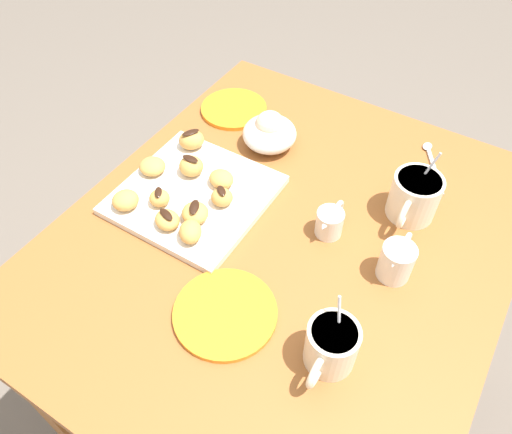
{
  "coord_description": "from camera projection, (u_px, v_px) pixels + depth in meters",
  "views": [
    {
      "loc": [
        0.54,
        0.27,
        1.47
      ],
      "look_at": [
        0.0,
        -0.06,
        0.75
      ],
      "focal_mm": 34.61,
      "sensor_mm": 36.0,
      "label": 1
    }
  ],
  "objects": [
    {
      "name": "saucer_orange_right",
      "position": [
        234.0,
        109.0,
        1.2
      ],
      "size": [
        0.16,
        0.16,
        0.01
      ],
      "primitive_type": "cylinder",
      "color": "orange",
      "rests_on": "dining_table"
    },
    {
      "name": "cream_pitcher_white",
      "position": [
        397.0,
        260.0,
        0.86
      ],
      "size": [
        0.1,
        0.06,
        0.07
      ],
      "color": "silver",
      "rests_on": "dining_table"
    },
    {
      "name": "coffee_mug_cream_right",
      "position": [
        331.0,
        346.0,
        0.75
      ],
      "size": [
        0.12,
        0.08,
        0.13
      ],
      "color": "silver",
      "rests_on": "dining_table"
    },
    {
      "name": "ice_cream_bowl",
      "position": [
        270.0,
        132.0,
        1.09
      ],
      "size": [
        0.12,
        0.12,
        0.09
      ],
      "color": "silver",
      "rests_on": "dining_table"
    },
    {
      "name": "chocolate_drizzle_9",
      "position": [
        166.0,
        214.0,
        0.92
      ],
      "size": [
        0.03,
        0.04,
        0.0
      ],
      "primitive_type": "ellipsoid",
      "rotation": [
        0.0,
        0.0,
        1.23
      ],
      "color": "black",
      "rests_on": "beignet_9"
    },
    {
      "name": "pastry_plate_square",
      "position": [
        194.0,
        195.0,
        1.01
      ],
      "size": [
        0.28,
        0.28,
        0.02
      ],
      "primitive_type": "cube",
      "color": "silver",
      "rests_on": "dining_table"
    },
    {
      "name": "beignet_6",
      "position": [
        152.0,
        166.0,
        1.03
      ],
      "size": [
        0.06,
        0.06,
        0.03
      ],
      "primitive_type": "ellipsoid",
      "rotation": [
        0.0,
        0.0,
        1.76
      ],
      "color": "#D19347",
      "rests_on": "pastry_plate_square"
    },
    {
      "name": "beignet_1",
      "position": [
        160.0,
        198.0,
        0.97
      ],
      "size": [
        0.06,
        0.06,
        0.03
      ],
      "primitive_type": "ellipsoid",
      "rotation": [
        0.0,
        0.0,
        4.21
      ],
      "color": "#D19347",
      "rests_on": "pastry_plate_square"
    },
    {
      "name": "loose_spoon_near_saucer",
      "position": [
        432.0,
        161.0,
        1.08
      ],
      "size": [
        0.15,
        0.09,
        0.01
      ],
      "color": "silver",
      "rests_on": "dining_table"
    },
    {
      "name": "beignet_0",
      "position": [
        222.0,
        197.0,
        0.97
      ],
      "size": [
        0.06,
        0.06,
        0.03
      ],
      "primitive_type": "ellipsoid",
      "rotation": [
        0.0,
        0.0,
        3.57
      ],
      "color": "#D19347",
      "rests_on": "pastry_plate_square"
    },
    {
      "name": "beignet_4",
      "position": [
        190.0,
        232.0,
        0.91
      ],
      "size": [
        0.07,
        0.06,
        0.03
      ],
      "primitive_type": "ellipsoid",
      "rotation": [
        0.0,
        0.0,
        0.61
      ],
      "color": "#D19347",
      "rests_on": "pastry_plate_square"
    },
    {
      "name": "beignet_3",
      "position": [
        125.0,
        200.0,
        0.96
      ],
      "size": [
        0.06,
        0.06,
        0.03
      ],
      "primitive_type": "ellipsoid",
      "rotation": [
        0.0,
        0.0,
        6.02
      ],
      "color": "#D19347",
      "rests_on": "pastry_plate_square"
    },
    {
      "name": "ground_plane",
      "position": [
        274.0,
        386.0,
        1.5
      ],
      "size": [
        8.0,
        8.0,
        0.0
      ],
      "primitive_type": "plane",
      "color": "#665B51"
    },
    {
      "name": "chocolate_drizzle_0",
      "position": [
        221.0,
        191.0,
        0.95
      ],
      "size": [
        0.03,
        0.03,
        0.0
      ],
      "primitive_type": "ellipsoid",
      "rotation": [
        0.0,
        0.0,
        4.05
      ],
      "color": "black",
      "rests_on": "beignet_0"
    },
    {
      "name": "coffee_mug_cream_left",
      "position": [
        414.0,
        196.0,
        0.95
      ],
      "size": [
        0.13,
        0.09,
        0.14
      ],
      "color": "silver",
      "rests_on": "dining_table"
    },
    {
      "name": "beignet_8",
      "position": [
        195.0,
        213.0,
        0.94
      ],
      "size": [
        0.08,
        0.07,
        0.03
      ],
      "primitive_type": "ellipsoid",
      "rotation": [
        0.0,
        0.0,
        0.73
      ],
      "color": "#D19347",
      "rests_on": "pastry_plate_square"
    },
    {
      "name": "chocolate_drizzle_5",
      "position": [
        190.0,
        159.0,
        1.01
      ],
      "size": [
        0.02,
        0.04,
        0.0
      ],
      "primitive_type": "ellipsoid",
      "rotation": [
        0.0,
        0.0,
        4.7
      ],
      "color": "black",
      "rests_on": "beignet_5"
    },
    {
      "name": "chocolate_drizzle_8",
      "position": [
        194.0,
        207.0,
        0.93
      ],
      "size": [
        0.04,
        0.03,
        0.0
      ],
      "primitive_type": "ellipsoid",
      "rotation": [
        0.0,
        0.0,
        0.46
      ],
      "color": "black",
      "rests_on": "beignet_8"
    },
    {
      "name": "beignet_9",
      "position": [
        167.0,
        220.0,
        0.93
      ],
      "size": [
        0.06,
        0.07,
        0.03
      ],
      "primitive_type": "ellipsoid",
      "rotation": [
        0.0,
        0.0,
        1.2
      ],
      "color": "#D19347",
      "rests_on": "pastry_plate_square"
    },
    {
      "name": "chocolate_drizzle_1",
      "position": [
        158.0,
        192.0,
        0.96
      ],
      "size": [
        0.03,
        0.03,
        0.0
      ],
      "primitive_type": "ellipsoid",
      "rotation": [
        0.0,
        0.0,
        3.78
      ],
      "color": "black",
      "rests_on": "beignet_1"
    },
    {
      "name": "dining_table",
      "position": [
        282.0,
        276.0,
        1.05
      ],
      "size": [
        0.95,
        0.81,
        0.73
      ],
      "color": "#935628",
      "rests_on": "ground_plane"
    },
    {
      "name": "beignet_7",
      "position": [
        192.0,
        140.0,
        1.08
      ],
      "size": [
        0.07,
        0.07,
        0.04
      ],
      "primitive_type": "ellipsoid",
      "rotation": [
        0.0,
        0.0,
        5.45
      ],
      "color": "#D19347",
      "rests_on": "pastry_plate_square"
    },
    {
      "name": "saucer_orange_left",
      "position": [
        226.0,
        313.0,
        0.83
      ],
      "size": [
        0.18,
        0.18,
        0.01
      ],
      "primitive_type": "cylinder",
      "color": "orange",
      "rests_on": "dining_table"
    },
    {
      "name": "beignet_5",
      "position": [
        191.0,
        166.0,
        1.02
      ],
      "size": [
        0.07,
        0.07,
        0.04
      ],
      "primitive_type": "ellipsoid",
      "rotation": [
        0.0,
        0.0,
        4.27
      ],
      "color": "#D19347",
      "rests_on": "pastry_plate_square"
    },
    {
      "name": "beignet_2",
      "position": [
        221.0,
        179.0,
        1.0
      ],
      "size": [
        0.06,
        0.06,
        0.03
      ],
      "primitive_type": "ellipsoid",
      "rotation": [
        0.0,
        0.0,
        2.87
      ],
      "color": "#D19347",
      "rests_on": "pastry_plate_square"
    },
    {
      "name": "chocolate_drizzle_7",
      "position": [
        191.0,
        132.0,
        1.06
      ],
      "size": [
        0.04,
        0.03,
        0.0
      ],
      "primitive_type": "ellipsoid",
      "rotation": [
        0.0,
        0.0,
        5.76
      ],
      "color": "black",
      "rests_on": "beignet_7"
    },
    {
      "name": "chocolate_sauce_pitcher",
      "position": [
        330.0,
        221.0,
        0.93
      ],
      "size": [
        0.09,
        0.05,
        0.06
      ],
      "color": "silver",
      "rests_on": "dining_table"
    }
  ]
}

